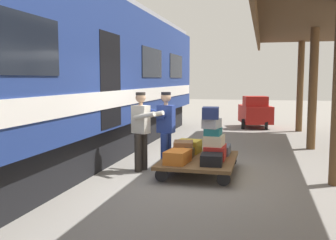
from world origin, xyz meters
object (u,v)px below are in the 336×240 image
suitcase_cream_canvas (214,140)px  porter_by_door (142,128)px  suitcase_orange_carryall (178,157)px  suitcase_gray_aluminum (212,123)px  suitcase_yellow_case (189,146)px  suitcase_navy_fabric (211,113)px  suitcase_olive_duffel (183,153)px  porter_in_overalls (165,128)px  luggage_cart (199,160)px  suitcase_brown_leather (183,145)px  suitcase_red_plastic (215,152)px  suitcase_teal_softside (213,131)px  suitcase_slate_roller (218,149)px  suitcase_black_hardshell (212,159)px  train_car (47,76)px  baggage_tug (255,112)px

suitcase_cream_canvas → porter_by_door: (1.57, 0.01, 0.20)m
suitcase_orange_carryall → suitcase_gray_aluminum: bearing=-139.2°
suitcase_yellow_case → suitcase_navy_fabric: suitcase_navy_fabric is taller
suitcase_orange_carryall → suitcase_gray_aluminum: 1.01m
suitcase_olive_duffel → suitcase_gray_aluminum: suitcase_gray_aluminum is taller
suitcase_yellow_case → porter_in_overalls: porter_in_overalls is taller
luggage_cart → suitcase_brown_leather: suitcase_brown_leather is taller
suitcase_red_plastic → suitcase_teal_softside: suitcase_teal_softside is taller
suitcase_slate_roller → suitcase_black_hardshell: suitcase_black_hardshell is taller
suitcase_black_hardshell → porter_by_door: size_ratio=0.28×
train_car → suitcase_gray_aluminum: size_ratio=46.17×
suitcase_teal_softside → suitcase_gray_aluminum: 0.18m
suitcase_slate_roller → suitcase_gray_aluminum: bearing=83.4°
train_car → suitcase_cream_canvas: bearing=-176.7°
suitcase_olive_duffel → porter_by_door: porter_by_door is taller
train_car → luggage_cart: train_car is taller
suitcase_red_plastic → suitcase_yellow_case: 0.88m
suitcase_cream_canvas → train_car: bearing=3.3°
suitcase_brown_leather → suitcase_navy_fabric: size_ratio=1.08×
suitcase_black_hardshell → suitcase_cream_canvas: bearing=-88.1°
luggage_cart → suitcase_olive_duffel: 0.36m
luggage_cart → suitcase_slate_roller: suitcase_slate_roller is taller
suitcase_teal_softside → porter_by_door: porter_by_door is taller
suitcase_cream_canvas → porter_in_overalls: size_ratio=0.27×
suitcase_olive_duffel → porter_in_overalls: porter_in_overalls is taller
suitcase_black_hardshell → porter_in_overalls: porter_in_overalls is taller
suitcase_red_plastic → suitcase_black_hardshell: suitcase_red_plastic is taller
suitcase_slate_roller → suitcase_red_plastic: size_ratio=0.95×
luggage_cart → baggage_tug: bearing=-96.9°
suitcase_cream_canvas → suitcase_black_hardshell: bearing=91.9°
suitcase_navy_fabric → porter_in_overalls: 1.13m
porter_by_door → baggage_tug: 8.52m
train_car → suitcase_teal_softside: 3.83m
suitcase_red_plastic → suitcase_gray_aluminum: bearing=36.3°
baggage_tug → luggage_cart: bearing=83.1°
suitcase_slate_roller → suitcase_orange_carryall: bearing=59.5°
suitcase_cream_canvas → baggage_tug: bearing=-94.6°
suitcase_red_plastic → suitcase_black_hardshell: bearing=90.0°
suitcase_brown_leather → suitcase_navy_fabric: 0.91m
suitcase_navy_fabric → baggage_tug: 8.29m
suitcase_brown_leather → suitcase_gray_aluminum: 0.77m
train_car → porter_in_overalls: bearing=-170.0°
suitcase_red_plastic → suitcase_teal_softside: (0.05, 0.02, 0.44)m
porter_in_overalls → porter_by_door: 0.52m
suitcase_cream_canvas → suitcase_brown_leather: suitcase_cream_canvas is taller
luggage_cart → suitcase_red_plastic: bearing=-180.0°
porter_in_overalls → suitcase_yellow_case: bearing=-140.7°
suitcase_teal_softside → porter_in_overalls: 1.10m
suitcase_brown_leather → porter_in_overalls: size_ratio=0.29×
suitcase_brown_leather → baggage_tug: bearing=-99.1°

